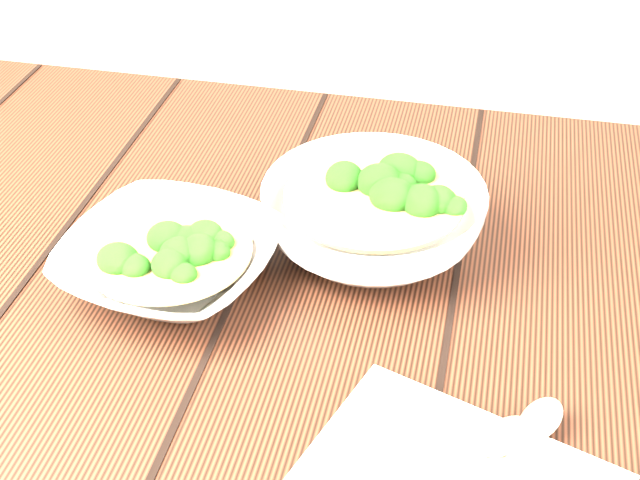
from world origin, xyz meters
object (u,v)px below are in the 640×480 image
soup_bowl_front (170,259)px  soup_bowl_back (373,215)px  trivet (216,249)px  table (264,379)px

soup_bowl_front → soup_bowl_back: size_ratio=0.82×
trivet → soup_bowl_front: bearing=-126.1°
soup_bowl_back → trivet: size_ratio=2.70×
table → soup_bowl_back: (0.09, 0.09, 0.16)m
table → trivet: (-0.05, 0.04, 0.13)m
table → trivet: bearing=145.4°
soup_bowl_front → trivet: 0.05m
soup_bowl_back → trivet: bearing=-160.0°
table → soup_bowl_front: size_ratio=5.33×
soup_bowl_front → trivet: (0.03, 0.04, -0.01)m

